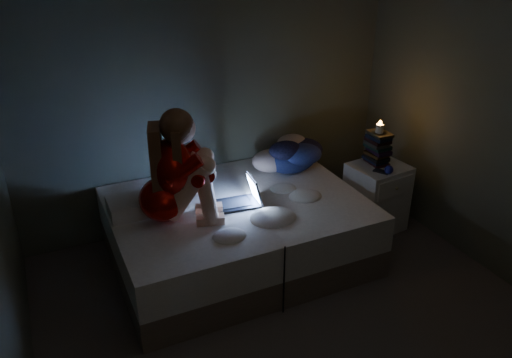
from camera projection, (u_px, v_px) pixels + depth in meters
floor at (308, 337)px, 3.62m from camera, size 3.60×3.80×0.02m
wall_back at (209, 91)px, 4.60m from camera, size 3.60×0.02×2.60m
bed at (237, 231)px, 4.35m from camera, size 2.07×1.55×0.57m
pillow at (136, 205)px, 4.05m from camera, size 0.43×0.30×0.12m
woman at (160, 168)px, 3.74m from camera, size 0.65×0.51×0.91m
laptop at (237, 192)px, 4.12m from camera, size 0.38×0.28×0.25m
clothes_pile at (290, 153)px, 4.75m from camera, size 0.60×0.51×0.32m
nightstand at (376, 197)px, 4.82m from camera, size 0.54×0.49×0.65m
book_stack at (377, 149)px, 4.66m from camera, size 0.19×0.25×0.29m
candle at (379, 130)px, 4.58m from camera, size 0.07×0.07×0.08m
phone at (380, 171)px, 4.55m from camera, size 0.12×0.16×0.01m
blue_orb at (387, 170)px, 4.50m from camera, size 0.08×0.08×0.08m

